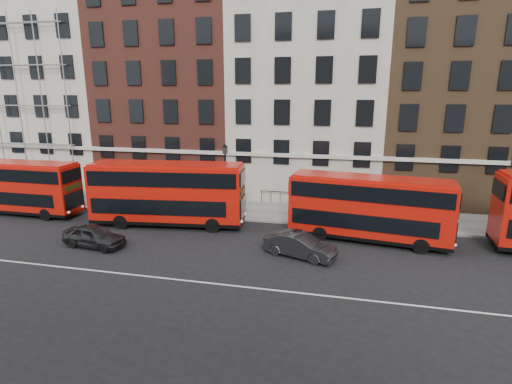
% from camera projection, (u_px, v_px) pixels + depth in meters
% --- Properties ---
extents(ground, '(120.00, 120.00, 0.00)m').
position_uv_depth(ground, '(271.00, 271.00, 21.16)').
color(ground, black).
rests_on(ground, ground).
extents(pavement, '(80.00, 5.00, 0.15)m').
position_uv_depth(pavement, '(296.00, 213.00, 31.07)').
color(pavement, gray).
rests_on(pavement, ground).
extents(kerb, '(80.00, 0.30, 0.16)m').
position_uv_depth(kerb, '(291.00, 223.00, 28.70)').
color(kerb, gray).
rests_on(kerb, ground).
extents(road_centre_line, '(70.00, 0.12, 0.01)m').
position_uv_depth(road_centre_line, '(263.00, 289.00, 19.27)').
color(road_centre_line, white).
rests_on(road_centre_line, ground).
extents(building_terrace, '(64.00, 11.95, 22.00)m').
position_uv_depth(building_terrace, '(306.00, 80.00, 35.60)').
color(building_terrace, beige).
rests_on(building_terrace, ground).
extents(bus_a, '(9.81, 2.47, 4.11)m').
position_uv_depth(bus_a, '(17.00, 186.00, 30.57)').
color(bus_a, red).
rests_on(bus_a, ground).
extents(bus_b, '(10.88, 3.77, 4.48)m').
position_uv_depth(bus_b, '(167.00, 192.00, 27.86)').
color(bus_b, red).
rests_on(bus_b, ground).
extents(bus_c, '(10.11, 3.71, 4.15)m').
position_uv_depth(bus_c, '(368.00, 207.00, 24.98)').
color(bus_c, red).
rests_on(bus_c, ground).
extents(car_rear, '(4.12, 2.06, 1.35)m').
position_uv_depth(car_rear, '(94.00, 236.00, 24.39)').
color(car_rear, '#242427').
rests_on(car_rear, ground).
extents(car_front, '(4.41, 2.70, 1.37)m').
position_uv_depth(car_front, '(300.00, 245.00, 22.91)').
color(car_front, '#242427').
rests_on(car_front, ground).
extents(lamp_post_left, '(0.44, 0.44, 5.33)m').
position_uv_depth(lamp_post_left, '(226.00, 175.00, 30.26)').
color(lamp_post_left, black).
rests_on(lamp_post_left, pavement).
extents(lamp_post_right, '(0.44, 0.44, 5.33)m').
position_uv_depth(lamp_post_right, '(510.00, 191.00, 25.40)').
color(lamp_post_right, black).
rests_on(lamp_post_right, pavement).
extents(iron_railings, '(6.60, 0.06, 1.00)m').
position_uv_depth(iron_railings, '(299.00, 198.00, 33.00)').
color(iron_railings, black).
rests_on(iron_railings, pavement).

